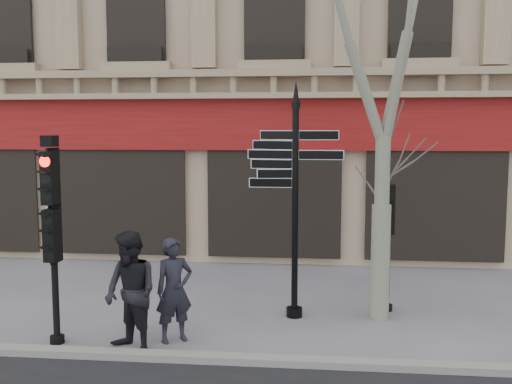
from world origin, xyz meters
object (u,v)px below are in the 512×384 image
pedestrian_b (131,293)px  traffic_signal_main (52,214)px  traffic_signal_secondary (388,223)px  pedestrian_a (174,290)px  fingerpost (295,160)px

pedestrian_b → traffic_signal_main: bearing=-154.8°
traffic_signal_secondary → pedestrian_a: size_ratio=1.42×
traffic_signal_main → pedestrian_a: 2.29m
traffic_signal_secondary → pedestrian_b: traffic_signal_secondary is taller
pedestrian_a → pedestrian_b: (-0.55, -0.53, 0.09)m
traffic_signal_main → pedestrian_b: traffic_signal_main is taller
pedestrian_a → pedestrian_b: 0.77m
traffic_signal_main → traffic_signal_secondary: traffic_signal_main is taller
traffic_signal_main → pedestrian_b: bearing=-7.6°
fingerpost → pedestrian_a: (-1.91, -1.43, -2.05)m
traffic_signal_secondary → pedestrian_b: 4.96m
traffic_signal_main → pedestrian_a: (1.89, 0.28, -1.27)m
traffic_signal_main → traffic_signal_secondary: (5.55, 2.26, -0.43)m
pedestrian_b → fingerpost: bearing=74.0°
traffic_signal_secondary → pedestrian_a: bearing=-146.1°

